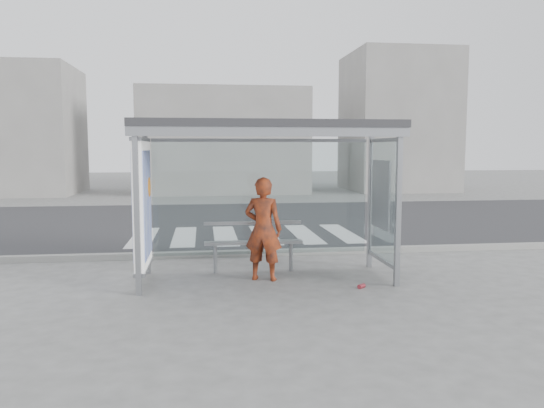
{
  "coord_description": "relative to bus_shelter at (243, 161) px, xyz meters",
  "views": [
    {
      "loc": [
        -1.03,
        -8.61,
        2.19
      ],
      "look_at": [
        0.12,
        0.2,
        1.25
      ],
      "focal_mm": 35.0,
      "sensor_mm": 36.0,
      "label": 1
    }
  ],
  "objects": [
    {
      "name": "person",
      "position": [
        0.32,
        -0.08,
        -1.13
      ],
      "size": [
        0.73,
        0.6,
        1.72
      ],
      "primitive_type": "imported",
      "rotation": [
        0.0,
        0.0,
        2.8
      ],
      "color": "red",
      "rests_on": "ground"
    },
    {
      "name": "curb",
      "position": [
        0.37,
        1.89,
        -1.92
      ],
      "size": [
        30.0,
        0.18,
        0.12
      ],
      "primitive_type": "cube",
      "color": "gray",
      "rests_on": "ground"
    },
    {
      "name": "bench",
      "position": [
        0.21,
        0.52,
        -1.45
      ],
      "size": [
        1.73,
        0.22,
        0.89
      ],
      "color": "gray",
      "rests_on": "ground"
    },
    {
      "name": "crosswalk",
      "position": [
        0.37,
        4.44,
        -1.98
      ],
      "size": [
        5.55,
        3.0,
        0.0
      ],
      "color": "silver",
      "rests_on": "ground"
    },
    {
      "name": "building_right",
      "position": [
        9.37,
        17.94,
        1.52
      ],
      "size": [
        5.0,
        5.0,
        7.0
      ],
      "primitive_type": "cube",
      "color": "gray",
      "rests_on": "ground"
    },
    {
      "name": "ground",
      "position": [
        0.37,
        -0.06,
        -1.98
      ],
      "size": [
        80.0,
        80.0,
        0.0
      ],
      "primitive_type": "plane",
      "color": "slate",
      "rests_on": "ground"
    },
    {
      "name": "road",
      "position": [
        0.37,
        6.94,
        -1.98
      ],
      "size": [
        30.0,
        10.0,
        0.01
      ],
      "primitive_type": "cube",
      "color": "#2C2C2F",
      "rests_on": "ground"
    },
    {
      "name": "building_center",
      "position": [
        0.37,
        17.94,
        0.52
      ],
      "size": [
        8.0,
        5.0,
        5.0
      ],
      "primitive_type": "cube",
      "color": "gray",
      "rests_on": "ground"
    },
    {
      "name": "bus_shelter",
      "position": [
        0.0,
        0.0,
        0.0
      ],
      "size": [
        4.25,
        1.65,
        2.62
      ],
      "color": "gray",
      "rests_on": "ground"
    },
    {
      "name": "soda_can",
      "position": [
        1.78,
        -0.82,
        -1.95
      ],
      "size": [
        0.15,
        0.13,
        0.07
      ],
      "primitive_type": "cylinder",
      "rotation": [
        0.0,
        1.57,
        0.66
      ],
      "color": "#C03845",
      "rests_on": "ground"
    },
    {
      "name": "building_left",
      "position": [
        -9.63,
        17.94,
        1.02
      ],
      "size": [
        6.0,
        5.0,
        6.0
      ],
      "primitive_type": "cube",
      "color": "gray",
      "rests_on": "ground"
    }
  ]
}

